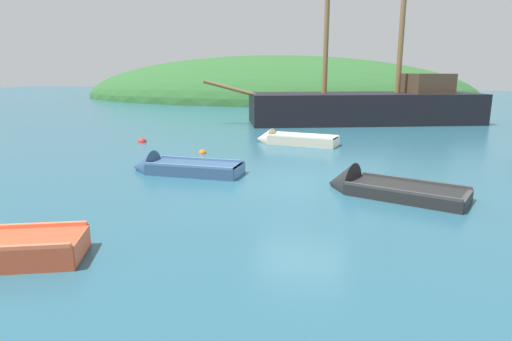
{
  "coord_description": "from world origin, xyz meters",
  "views": [
    {
      "loc": [
        1.56,
        -11.77,
        3.03
      ],
      "look_at": [
        -1.37,
        0.1,
        0.2
      ],
      "focal_mm": 30.64,
      "sensor_mm": 36.0,
      "label": 1
    }
  ],
  "objects_px": {
    "sailing_ship": "(366,112)",
    "buoy_orange": "(202,153)",
    "rowboat_center": "(291,141)",
    "rowboat_near_dock": "(177,169)",
    "rowboat_outer_left": "(379,190)",
    "buoy_red": "(142,142)"
  },
  "relations": [
    {
      "from": "buoy_orange",
      "to": "rowboat_near_dock",
      "type": "bearing_deg",
      "value": -83.23
    },
    {
      "from": "sailing_ship",
      "to": "buoy_orange",
      "type": "xyz_separation_m",
      "value": [
        -5.85,
        -11.3,
        -0.63
      ]
    },
    {
      "from": "rowboat_outer_left",
      "to": "buoy_orange",
      "type": "relative_size",
      "value": 12.27
    },
    {
      "from": "rowboat_outer_left",
      "to": "sailing_ship",
      "type": "bearing_deg",
      "value": -68.21
    },
    {
      "from": "rowboat_near_dock",
      "to": "buoy_orange",
      "type": "relative_size",
      "value": 11.72
    },
    {
      "from": "rowboat_center",
      "to": "buoy_orange",
      "type": "relative_size",
      "value": 12.2
    },
    {
      "from": "rowboat_center",
      "to": "rowboat_near_dock",
      "type": "xyz_separation_m",
      "value": [
        -2.47,
        -6.0,
        -0.02
      ]
    },
    {
      "from": "sailing_ship",
      "to": "rowboat_outer_left",
      "type": "relative_size",
      "value": 4.26
    },
    {
      "from": "rowboat_outer_left",
      "to": "buoy_orange",
      "type": "xyz_separation_m",
      "value": [
        -6.21,
        3.97,
        -0.08
      ]
    },
    {
      "from": "rowboat_center",
      "to": "buoy_red",
      "type": "relative_size",
      "value": 9.94
    },
    {
      "from": "sailing_ship",
      "to": "rowboat_outer_left",
      "type": "xyz_separation_m",
      "value": [
        0.36,
        -15.28,
        -0.55
      ]
    },
    {
      "from": "rowboat_center",
      "to": "buoy_orange",
      "type": "height_order",
      "value": "rowboat_center"
    },
    {
      "from": "rowboat_center",
      "to": "rowboat_outer_left",
      "type": "relative_size",
      "value": 0.99
    },
    {
      "from": "rowboat_center",
      "to": "sailing_ship",
      "type": "bearing_deg",
      "value": -98.94
    },
    {
      "from": "rowboat_outer_left",
      "to": "buoy_orange",
      "type": "bearing_deg",
      "value": -12.19
    },
    {
      "from": "rowboat_center",
      "to": "buoy_orange",
      "type": "distance_m",
      "value": 4.06
    },
    {
      "from": "sailing_ship",
      "to": "buoy_orange",
      "type": "height_order",
      "value": "sailing_ship"
    },
    {
      "from": "rowboat_center",
      "to": "rowboat_near_dock",
      "type": "relative_size",
      "value": 1.04
    },
    {
      "from": "rowboat_center",
      "to": "rowboat_outer_left",
      "type": "distance_m",
      "value": 7.66
    },
    {
      "from": "sailing_ship",
      "to": "buoy_red",
      "type": "bearing_deg",
      "value": 26.8
    },
    {
      "from": "sailing_ship",
      "to": "buoy_orange",
      "type": "relative_size",
      "value": 52.29
    },
    {
      "from": "rowboat_outer_left",
      "to": "rowboat_near_dock",
      "type": "xyz_separation_m",
      "value": [
        -5.84,
        0.88,
        0.02
      ]
    }
  ]
}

